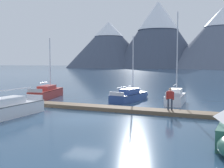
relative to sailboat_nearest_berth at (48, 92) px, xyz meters
name	(u,v)px	position (x,y,z in m)	size (l,w,h in m)	color
ground_plane	(84,119)	(8.94, -9.93, -0.57)	(700.00, 700.00, 0.00)	#2D4C6B
mountain_west_summit	(109,44)	(-58.67, 185.73, 17.88)	(68.07, 68.07, 36.09)	#424C60
mountain_central_massif	(158,33)	(-19.97, 187.05, 25.35)	(67.49, 67.49, 49.59)	#424C60
mountain_shoulder_ridge	(222,37)	(24.88, 180.56, 20.60)	(73.34, 73.34, 41.41)	slate
dock	(104,108)	(8.94, -5.93, -0.42)	(24.39, 3.56, 0.30)	brown
sailboat_nearest_berth	(48,92)	(0.00, 0.00, 0.00)	(2.83, 7.43, 6.68)	#B2332D
sailboat_second_berth	(3,110)	(3.48, -11.62, 0.03)	(2.22, 7.33, 8.03)	silver
sailboat_mid_dock_port	(131,95)	(9.54, 0.53, -0.06)	(2.86, 6.77, 6.63)	navy
sailboat_mid_dock_starboard	(176,97)	(14.17, -0.21, 0.03)	(1.59, 5.43, 8.70)	white
person_on_dock	(170,97)	(14.34, -6.06, 0.69)	(0.59, 0.22, 1.69)	#384256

